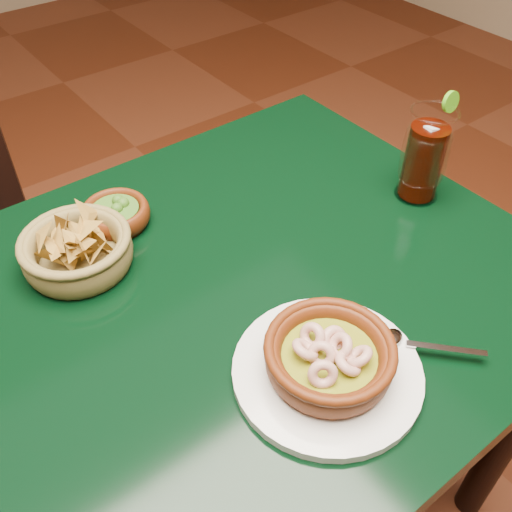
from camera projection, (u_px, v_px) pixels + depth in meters
dining_table at (177, 360)px, 0.89m from camera, size 1.20×0.80×0.75m
shrimp_plate at (329, 360)px, 0.73m from camera, size 0.31×0.25×0.08m
chip_basket at (77, 250)px, 0.89m from camera, size 0.20×0.20×0.12m
guacamole_ramekin at (116, 214)px, 0.97m from camera, size 0.13×0.13×0.05m
cola_drink at (425, 156)px, 0.98m from camera, size 0.17×0.17×0.19m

